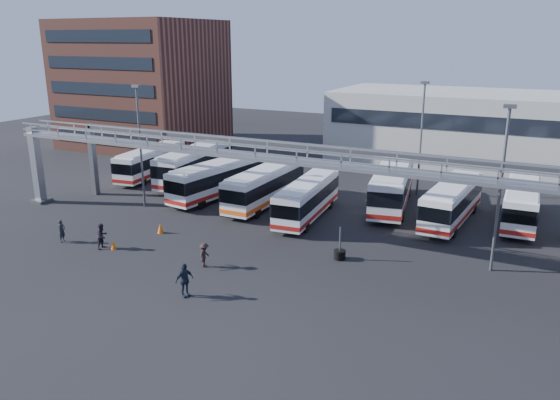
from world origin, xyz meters
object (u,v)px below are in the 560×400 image
at_px(pedestrian_a, 62,231).
at_px(pedestrian_b, 102,236).
at_px(bus_4, 307,198).
at_px(bus_5, 392,185).
at_px(tire_stack, 340,254).
at_px(bus_7, 522,202).
at_px(light_pole_left, 140,140).
at_px(bus_2, 217,178).
at_px(light_pole_mid, 501,181).
at_px(light_pole_back, 421,133).
at_px(bus_0, 151,161).
at_px(cone_left, 113,245).
at_px(bus_3, 265,185).
at_px(cone_right, 160,228).
at_px(pedestrian_c, 204,255).
at_px(pedestrian_d, 184,280).
at_px(bus_1, 195,163).
at_px(bus_6, 452,201).

xyz_separation_m(pedestrian_a, pedestrian_b, (3.42, 0.35, 0.07)).
height_order(bus_4, bus_5, bus_5).
height_order(bus_4, tire_stack, bus_4).
xyz_separation_m(bus_7, pedestrian_b, (-25.14, -18.47, -0.83)).
xyz_separation_m(light_pole_left, tire_stack, (18.98, -3.50, -5.35)).
height_order(bus_2, pedestrian_a, bus_2).
distance_m(light_pole_mid, light_pole_back, 17.00).
bearing_deg(bus_0, bus_5, -4.65).
xyz_separation_m(light_pole_back, bus_5, (-1.09, -4.85, -3.80)).
bearing_deg(bus_2, cone_left, -80.24).
distance_m(bus_3, cone_left, 14.40).
height_order(cone_left, cone_right, cone_right).
distance_m(light_pole_left, cone_left, 11.25).
bearing_deg(tire_stack, pedestrian_c, -145.31).
distance_m(bus_5, pedestrian_b, 23.55).
distance_m(bus_7, pedestrian_a, 34.22).
height_order(light_pole_back, cone_right, light_pole_back).
height_order(bus_2, tire_stack, bus_2).
relative_size(bus_2, pedestrian_c, 6.89).
bearing_deg(cone_left, tire_stack, 19.96).
xyz_separation_m(light_pole_back, pedestrian_d, (-6.86, -26.35, -4.75)).
bearing_deg(bus_7, pedestrian_c, -135.02).
bearing_deg(pedestrian_c, pedestrian_b, 83.19).
bearing_deg(cone_left, pedestrian_d, -22.91).
xyz_separation_m(bus_5, pedestrian_c, (-7.08, -17.59, -1.14)).
height_order(bus_7, pedestrian_c, bus_7).
xyz_separation_m(bus_7, pedestrian_d, (-15.81, -21.92, -0.74)).
relative_size(bus_1, bus_5, 0.99).
relative_size(bus_2, cone_left, 17.58).
xyz_separation_m(bus_1, pedestrian_d, (13.90, -20.95, -0.95)).
bearing_deg(cone_right, tire_stack, 5.15).
xyz_separation_m(bus_4, cone_right, (-8.26, -8.03, -1.29)).
relative_size(bus_0, bus_6, 0.98).
distance_m(bus_6, pedestrian_c, 20.02).
relative_size(bus_1, pedestrian_c, 7.35).
distance_m(bus_5, pedestrian_a, 26.13).
distance_m(bus_5, bus_7, 10.06).
height_order(light_pole_mid, bus_6, light_pole_mid).
relative_size(pedestrian_b, pedestrian_c, 1.12).
bearing_deg(cone_left, bus_0, 121.72).
height_order(light_pole_left, bus_3, light_pole_left).
distance_m(light_pole_left, light_pole_mid, 28.02).
distance_m(bus_4, pedestrian_c, 11.93).
bearing_deg(light_pole_mid, bus_6, 114.95).
bearing_deg(bus_2, light_pole_back, 37.28).
height_order(bus_1, tire_stack, bus_1).
bearing_deg(bus_3, bus_7, 13.53).
distance_m(bus_0, bus_6, 30.07).
relative_size(bus_4, cone_right, 13.28).
distance_m(bus_5, cone_left, 22.96).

